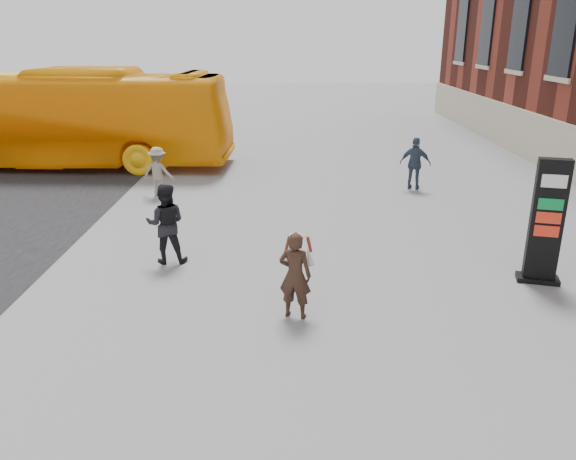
{
  "coord_description": "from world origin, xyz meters",
  "views": [
    {
      "loc": [
        0.02,
        -8.29,
        4.62
      ],
      "look_at": [
        0.01,
        1.42,
        1.24
      ],
      "focal_mm": 35.0,
      "sensor_mm": 36.0,
      "label": 1
    }
  ],
  "objects_px": {
    "info_pylon": "(546,222)",
    "pedestrian_c": "(415,163)",
    "pedestrian_b": "(158,172)",
    "bus": "(55,118)",
    "woman": "(295,274)",
    "pedestrian_a": "(166,224)"
  },
  "relations": [
    {
      "from": "info_pylon",
      "to": "pedestrian_c",
      "type": "distance_m",
      "value": 7.15
    },
    {
      "from": "pedestrian_b",
      "to": "info_pylon",
      "type": "bearing_deg",
      "value": 159.84
    },
    {
      "from": "bus",
      "to": "pedestrian_c",
      "type": "xyz_separation_m",
      "value": [
        12.45,
        -3.32,
        -0.95
      ]
    },
    {
      "from": "woman",
      "to": "pedestrian_c",
      "type": "bearing_deg",
      "value": -99.05
    },
    {
      "from": "pedestrian_b",
      "to": "pedestrian_c",
      "type": "height_order",
      "value": "pedestrian_c"
    },
    {
      "from": "info_pylon",
      "to": "bus",
      "type": "xyz_separation_m",
      "value": [
        -13.42,
        10.39,
        0.53
      ]
    },
    {
      "from": "woman",
      "to": "pedestrian_c",
      "type": "xyz_separation_m",
      "value": [
        3.86,
        8.53,
        0.03
      ]
    },
    {
      "from": "woman",
      "to": "info_pylon",
      "type": "bearing_deg",
      "value": -147.84
    },
    {
      "from": "woman",
      "to": "pedestrian_c",
      "type": "relative_size",
      "value": 0.95
    },
    {
      "from": "pedestrian_b",
      "to": "pedestrian_c",
      "type": "bearing_deg",
      "value": -159.05
    },
    {
      "from": "bus",
      "to": "pedestrian_c",
      "type": "distance_m",
      "value": 12.92
    },
    {
      "from": "woman",
      "to": "bus",
      "type": "distance_m",
      "value": 14.67
    },
    {
      "from": "woman",
      "to": "pedestrian_a",
      "type": "relative_size",
      "value": 0.9
    },
    {
      "from": "woman",
      "to": "pedestrian_a",
      "type": "xyz_separation_m",
      "value": [
        -2.7,
        2.48,
        0.07
      ]
    },
    {
      "from": "info_pylon",
      "to": "bus",
      "type": "relative_size",
      "value": 0.19
    },
    {
      "from": "bus",
      "to": "pedestrian_c",
      "type": "height_order",
      "value": "bus"
    },
    {
      "from": "pedestrian_a",
      "to": "pedestrian_b",
      "type": "height_order",
      "value": "pedestrian_a"
    },
    {
      "from": "woman",
      "to": "pedestrian_b",
      "type": "distance_m",
      "value": 8.71
    },
    {
      "from": "pedestrian_b",
      "to": "woman",
      "type": "bearing_deg",
      "value": 132.63
    },
    {
      "from": "woman",
      "to": "pedestrian_a",
      "type": "height_order",
      "value": "pedestrian_a"
    },
    {
      "from": "info_pylon",
      "to": "pedestrian_b",
      "type": "distance_m",
      "value": 10.86
    },
    {
      "from": "info_pylon",
      "to": "bus",
      "type": "distance_m",
      "value": 16.98
    }
  ]
}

